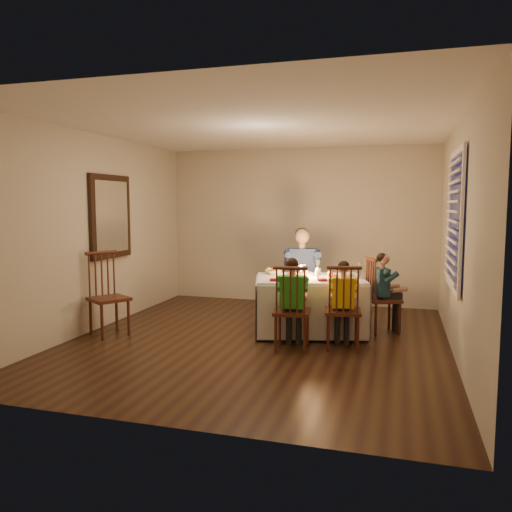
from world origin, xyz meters
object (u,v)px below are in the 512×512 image
(chair_extra, at_px, (110,335))
(child_yellow, at_px, (342,348))
(adult, at_px, (301,319))
(dining_table, at_px, (310,293))
(child_green, at_px, (292,349))
(chair_near_left, at_px, (292,349))
(serving_bowl, at_px, (273,272))
(chair_end, at_px, (382,332))
(chair_near_right, at_px, (342,348))
(child_teal, at_px, (382,332))
(chair_adult, at_px, (301,319))

(chair_extra, relative_size, child_yellow, 1.04)
(adult, distance_m, child_yellow, 1.50)
(dining_table, distance_m, child_green, 0.96)
(chair_near_left, xyz_separation_m, serving_bowl, (-0.47, 0.99, 0.75))
(chair_near_left, bearing_deg, adult, -88.56)
(dining_table, bearing_deg, child_green, -109.39)
(dining_table, distance_m, chair_end, 1.09)
(chair_near_left, xyz_separation_m, chair_end, (0.98, 1.07, 0.00))
(chair_near_right, xyz_separation_m, chair_end, (0.42, 0.88, 0.00))
(child_teal, bearing_deg, chair_near_left, 114.37)
(chair_adult, xyz_separation_m, adult, (0.00, 0.00, 0.00))
(chair_adult, height_order, chair_near_right, same)
(chair_near_right, bearing_deg, chair_adult, -68.92)
(child_yellow, bearing_deg, chair_extra, -3.53)
(chair_end, distance_m, child_green, 1.46)
(chair_end, height_order, serving_bowl, serving_bowl)
(chair_adult, xyz_separation_m, chair_near_right, (0.74, -1.31, 0.00))
(chair_near_right, xyz_separation_m, serving_bowl, (-1.03, 0.79, 0.75))
(chair_end, bearing_deg, dining_table, 82.72)
(chair_end, bearing_deg, chair_near_left, 114.37)
(serving_bowl, bearing_deg, chair_adult, 60.22)
(dining_table, xyz_separation_m, child_green, (-0.06, -0.81, -0.52))
(dining_table, distance_m, chair_extra, 2.63)
(child_yellow, bearing_deg, chair_end, -123.94)
(adult, height_order, child_teal, adult)
(serving_bowl, bearing_deg, dining_table, -18.16)
(adult, bearing_deg, child_green, -99.41)
(child_yellow, bearing_deg, chair_near_right, 180.00)
(chair_adult, xyz_separation_m, child_green, (0.18, -1.50, 0.00))
(serving_bowl, bearing_deg, adult, 60.22)
(chair_near_left, bearing_deg, serving_bowl, -69.69)
(chair_end, relative_size, child_teal, 0.95)
(chair_extra, height_order, serving_bowl, serving_bowl)
(chair_near_right, bearing_deg, child_yellow, 180.00)
(child_green, height_order, child_yellow, child_green)
(chair_near_left, distance_m, chair_extra, 2.37)
(dining_table, relative_size, chair_end, 1.63)
(adult, xyz_separation_m, child_teal, (1.16, -0.43, 0.00))
(child_yellow, distance_m, child_teal, 0.98)
(chair_adult, xyz_separation_m, child_teal, (1.16, -0.43, 0.00))
(chair_adult, height_order, child_green, child_green)
(child_green, bearing_deg, chair_adult, -88.56)
(chair_extra, bearing_deg, adult, -22.42)
(chair_adult, distance_m, chair_near_left, 1.51)
(adult, xyz_separation_m, child_green, (0.18, -1.50, 0.00))
(dining_table, bearing_deg, child_teal, 0.85)
(chair_extra, bearing_deg, chair_near_left, -56.53)
(chair_near_right, bearing_deg, chair_end, -123.94)
(chair_near_right, distance_m, child_green, 0.59)
(chair_extra, xyz_separation_m, child_green, (2.37, 0.05, 0.00))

